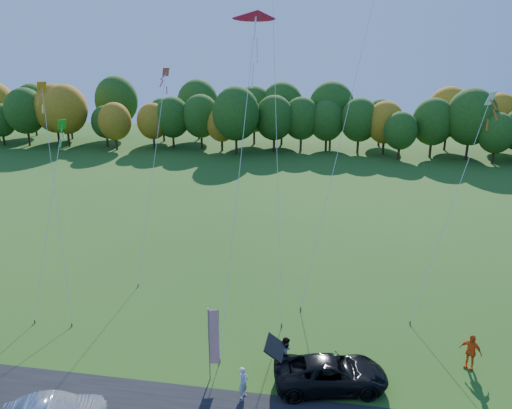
# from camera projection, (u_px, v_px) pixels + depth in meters

# --- Properties ---
(ground) EXTENTS (160.00, 160.00, 0.00)m
(ground) POSITION_uv_depth(u_px,v_px,m) (235.00, 377.00, 24.38)
(ground) COLOR #1F4D14
(tree_line) EXTENTS (116.00, 12.00, 10.00)m
(tree_line) POSITION_uv_depth(u_px,v_px,m) (310.00, 153.00, 76.08)
(tree_line) COLOR #1E4711
(tree_line) RESTS_ON ground
(black_suv) EXTENTS (5.75, 3.54, 1.49)m
(black_suv) POSITION_uv_depth(u_px,v_px,m) (331.00, 373.00, 23.49)
(black_suv) COLOR black
(black_suv) RESTS_ON ground
(person_tailgate_a) EXTENTS (0.55, 0.66, 1.55)m
(person_tailgate_a) POSITION_uv_depth(u_px,v_px,m) (243.00, 383.00, 22.77)
(person_tailgate_a) COLOR silver
(person_tailgate_a) RESTS_ON ground
(person_tailgate_b) EXTENTS (0.84, 0.99, 1.78)m
(person_tailgate_b) POSITION_uv_depth(u_px,v_px,m) (286.00, 353.00, 24.75)
(person_tailgate_b) COLOR gray
(person_tailgate_b) RESTS_ON ground
(person_east) EXTENTS (1.18, 0.98, 1.88)m
(person_east) POSITION_uv_depth(u_px,v_px,m) (470.00, 351.00, 24.83)
(person_east) COLOR #E05A15
(person_east) RESTS_ON ground
(feather_flag) EXTENTS (0.50, 0.19, 3.86)m
(feather_flag) POSITION_uv_depth(u_px,v_px,m) (213.00, 337.00, 23.55)
(feather_flag) COLOR #999999
(feather_flag) RESTS_ON ground
(kite_delta_blue) EXTENTS (4.26, 12.40, 27.78)m
(kite_delta_blue) POSITION_uv_depth(u_px,v_px,m) (275.00, 79.00, 30.34)
(kite_delta_blue) COLOR #4C3F33
(kite_delta_blue) RESTS_ON ground
(kite_parafoil_orange) EXTENTS (6.81, 12.87, 26.33)m
(kite_parafoil_orange) POSITION_uv_depth(u_px,v_px,m) (353.00, 87.00, 32.07)
(kite_parafoil_orange) COLOR #4C3F33
(kite_parafoil_orange) RESTS_ON ground
(kite_delta_red) EXTENTS (2.53, 8.84, 18.55)m
(kite_delta_red) POSITION_uv_depth(u_px,v_px,m) (241.00, 149.00, 26.63)
(kite_delta_red) COLOR #4C3F33
(kite_delta_red) RESTS_ON ground
(kite_diamond_yellow) EXTENTS (4.57, 6.81, 13.72)m
(kite_diamond_yellow) POSITION_uv_depth(u_px,v_px,m) (56.00, 200.00, 30.07)
(kite_diamond_yellow) COLOR #4C3F33
(kite_diamond_yellow) RESTS_ON ground
(kite_diamond_green) EXTENTS (1.07, 6.59, 11.37)m
(kite_diamond_green) POSITION_uv_depth(u_px,v_px,m) (49.00, 215.00, 30.42)
(kite_diamond_green) COLOR #4C3F33
(kite_diamond_green) RESTS_ON ground
(kite_diamond_white) EXTENTS (5.05, 6.61, 13.33)m
(kite_diamond_white) POSITION_uv_depth(u_px,v_px,m) (452.00, 207.00, 29.57)
(kite_diamond_white) COLOR #4C3F33
(kite_diamond_white) RESTS_ON ground
(kite_diamond_pink) EXTENTS (1.09, 8.47, 14.32)m
(kite_diamond_pink) POSITION_uv_depth(u_px,v_px,m) (155.00, 156.00, 35.49)
(kite_diamond_pink) COLOR #4C3F33
(kite_diamond_pink) RESTS_ON ground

